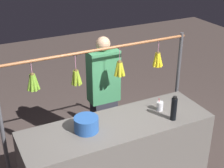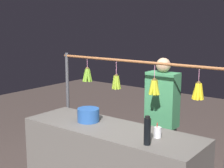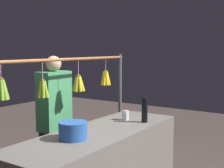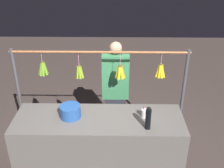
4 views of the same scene
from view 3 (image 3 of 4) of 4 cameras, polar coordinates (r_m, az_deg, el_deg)
display_rack at (r=3.36m, az=-8.79°, el=-3.06°), size 2.30×0.14×1.64m
water_bottle at (r=3.47m, az=5.86°, el=-4.67°), size 0.07×0.07×0.28m
blue_bucket at (r=2.85m, az=-7.00°, el=-8.28°), size 0.25×0.25×0.16m
drink_cup at (r=3.58m, az=2.42°, el=-5.60°), size 0.08×0.08×0.15m
vendor_person at (r=3.79m, az=-10.22°, el=-7.56°), size 0.39×0.21×1.63m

